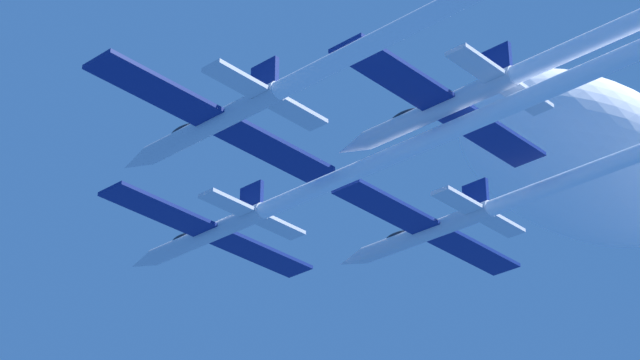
# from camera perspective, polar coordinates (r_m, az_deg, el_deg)

# --- Properties ---
(jet_lead) EXTENTS (20.54, 81.18, 3.40)m
(jet_lead) POSITION_cam_1_polar(r_m,az_deg,el_deg) (85.05, 6.77, 2.60)
(jet_lead) COLOR silver
(jet_left_wing) EXTENTS (20.54, 66.62, 3.40)m
(jet_left_wing) POSITION_cam_1_polar(r_m,az_deg,el_deg) (74.39, 5.27, 7.60)
(jet_left_wing) COLOR silver
(cloud_wispy) EXTENTS (39.47, 21.71, 13.81)m
(cloud_wispy) POSITION_cam_1_polar(r_m,az_deg,el_deg) (143.03, 12.14, 0.71)
(cloud_wispy) COLOR white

